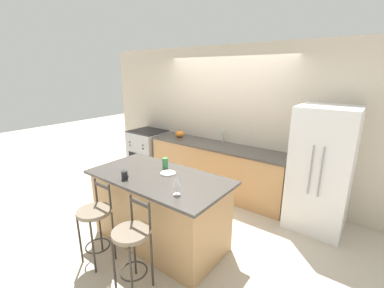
{
  "coord_description": "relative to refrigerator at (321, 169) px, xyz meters",
  "views": [
    {
      "loc": [
        2.38,
        -3.55,
        2.24
      ],
      "look_at": [
        0.08,
        -0.51,
        1.16
      ],
      "focal_mm": 24.0,
      "sensor_mm": 36.0,
      "label": 1
    }
  ],
  "objects": [
    {
      "name": "ground_plane",
      "position": [
        -1.8,
        -0.29,
        -0.9
      ],
      "size": [
        18.0,
        18.0,
        0.0
      ],
      "primitive_type": "plane",
      "color": "beige"
    },
    {
      "name": "wall_back",
      "position": [
        -1.8,
        0.4,
        0.45
      ],
      "size": [
        6.0,
        0.07,
        2.7
      ],
      "color": "beige",
      "rests_on": "ground_plane"
    },
    {
      "name": "back_counter",
      "position": [
        -1.8,
        0.08,
        -0.43
      ],
      "size": [
        2.74,
        0.68,
        0.93
      ],
      "color": "tan",
      "rests_on": "ground_plane"
    },
    {
      "name": "sink_faucet",
      "position": [
        -1.8,
        0.28,
        0.17
      ],
      "size": [
        0.02,
        0.13,
        0.22
      ],
      "color": "#ADAFB5",
      "rests_on": "back_counter"
    },
    {
      "name": "kitchen_island",
      "position": [
        -1.59,
        -1.68,
        -0.42
      ],
      "size": [
        1.85,
        0.96,
        0.96
      ],
      "color": "tan",
      "rests_on": "ground_plane"
    },
    {
      "name": "refrigerator",
      "position": [
        0.0,
        0.0,
        0.0
      ],
      "size": [
        0.77,
        0.79,
        1.8
      ],
      "color": "white",
      "rests_on": "ground_plane"
    },
    {
      "name": "oven_range",
      "position": [
        -3.6,
        0.04,
        -0.42
      ],
      "size": [
        0.75,
        0.71,
        0.95
      ],
      "color": "#ADAFB5",
      "rests_on": "ground_plane"
    },
    {
      "name": "bar_stool_near",
      "position": [
        -1.92,
        -2.41,
        -0.33
      ],
      "size": [
        0.38,
        0.38,
        1.01
      ],
      "color": "#332D28",
      "rests_on": "ground_plane"
    },
    {
      "name": "bar_stool_far",
      "position": [
        -1.26,
        -2.42,
        -0.33
      ],
      "size": [
        0.38,
        0.38,
        1.01
      ],
      "color": "#332D28",
      "rests_on": "ground_plane"
    },
    {
      "name": "dinner_plate",
      "position": [
        -1.54,
        -1.55,
        0.07
      ],
      "size": [
        0.2,
        0.2,
        0.02
      ],
      "color": "white",
      "rests_on": "kitchen_island"
    },
    {
      "name": "wine_glass",
      "position": [
        -1.07,
        -1.93,
        0.21
      ],
      "size": [
        0.08,
        0.08,
        0.21
      ],
      "color": "white",
      "rests_on": "kitchen_island"
    },
    {
      "name": "coffee_mug",
      "position": [
        -1.84,
        -2.0,
        0.11
      ],
      "size": [
        0.11,
        0.08,
        0.1
      ],
      "color": "#232326",
      "rests_on": "kitchen_island"
    },
    {
      "name": "tumbler_cup",
      "position": [
        -1.71,
        -1.42,
        0.13
      ],
      "size": [
        0.08,
        0.08,
        0.14
      ],
      "color": "#3D934C",
      "rests_on": "kitchen_island"
    },
    {
      "name": "pumpkin_decoration",
      "position": [
        -2.71,
        0.11,
        0.1
      ],
      "size": [
        0.17,
        0.17,
        0.16
      ],
      "color": "orange",
      "rests_on": "back_counter"
    }
  ]
}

